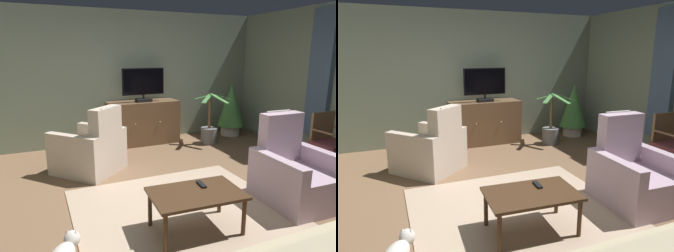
{
  "view_description": "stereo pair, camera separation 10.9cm",
  "coord_description": "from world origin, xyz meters",
  "views": [
    {
      "loc": [
        -1.53,
        -3.19,
        1.79
      ],
      "look_at": [
        -0.05,
        0.19,
        0.91
      ],
      "focal_mm": 32.73,
      "sensor_mm": 36.0,
      "label": 1
    },
    {
      "loc": [
        -1.43,
        -3.23,
        1.79
      ],
      "look_at": [
        -0.05,
        0.19,
        0.91
      ],
      "focal_mm": 32.73,
      "sensor_mm": 36.0,
      "label": 2
    }
  ],
  "objects": [
    {
      "name": "armchair_by_fireplace",
      "position": [
        1.31,
        -0.59,
        0.33
      ],
      "size": [
        0.85,
        0.93,
        1.07
      ],
      "color": "#AD93A3",
      "rests_on": "ground_plane"
    },
    {
      "name": "curtain_panel_far",
      "position": [
        3.0,
        0.64,
        1.43
      ],
      "size": [
        0.1,
        0.44,
        2.19
      ],
      "primitive_type": "cube",
      "color": "slate"
    },
    {
      "name": "side_chair_tucked_against_wall",
      "position": [
        2.49,
        -0.08,
        0.51
      ],
      "size": [
        0.49,
        0.45,
        0.92
      ],
      "color": "brown",
      "rests_on": "ground_plane"
    },
    {
      "name": "tv_cabinet",
      "position": [
        0.42,
        2.52,
        0.41
      ],
      "size": [
        1.4,
        0.56,
        0.86
      ],
      "color": "#4A3523",
      "rests_on": "ground_plane"
    },
    {
      "name": "armchair_near_window",
      "position": [
        -0.82,
        1.39,
        0.33
      ],
      "size": [
        1.21,
        1.22,
        1.05
      ],
      "color": "#C6B29E",
      "rests_on": "ground_plane"
    },
    {
      "name": "potted_plant_on_hearth_side",
      "position": [
        2.41,
        2.36,
        0.62
      ],
      "size": [
        0.58,
        0.58,
        1.14
      ],
      "color": "beige",
      "rests_on": "ground_plane"
    },
    {
      "name": "rug_central",
      "position": [
        -0.09,
        -0.25,
        0.01
      ],
      "size": [
        2.4,
        2.07,
        0.01
      ],
      "primitive_type": "cube",
      "color": "tan",
      "rests_on": "ground_plane"
    },
    {
      "name": "wall_back",
      "position": [
        0.0,
        2.87,
        1.3
      ],
      "size": [
        6.73,
        0.1,
        2.61
      ],
      "primitive_type": "cube",
      "color": "gray",
      "rests_on": "ground_plane"
    },
    {
      "name": "ground_plane",
      "position": [
        0.0,
        0.0,
        -0.02
      ],
      "size": [
        6.73,
        6.24,
        0.04
      ],
      "primitive_type": "cube",
      "color": "brown"
    },
    {
      "name": "potted_plant_tall_palm_by_window",
      "position": [
        1.64,
        1.97,
        0.25
      ],
      "size": [
        0.82,
        0.85,
        1.02
      ],
      "color": "slate",
      "rests_on": "ground_plane"
    },
    {
      "name": "coffee_table",
      "position": [
        -0.14,
        -0.71,
        0.38
      ],
      "size": [
        0.96,
        0.64,
        0.43
      ],
      "color": "#422B19",
      "rests_on": "ground_plane"
    },
    {
      "name": "television",
      "position": [
        0.42,
        2.47,
        1.21
      ],
      "size": [
        0.84,
        0.2,
        0.65
      ],
      "color": "black",
      "rests_on": "tv_cabinet"
    },
    {
      "name": "tv_remote",
      "position": [
        -0.01,
        -0.59,
        0.44
      ],
      "size": [
        0.07,
        0.17,
        0.02
      ],
      "primitive_type": "cube",
      "rotation": [
        0.0,
        0.0,
        1.47
      ],
      "color": "black",
      "rests_on": "coffee_table"
    }
  ]
}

